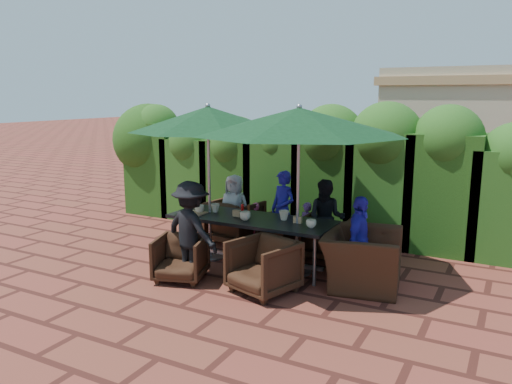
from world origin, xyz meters
The scene contains 31 objects.
ground centered at (0.00, 0.00, 0.00)m, with size 80.00×80.00×0.00m, color maroon.
dining_table centered at (0.03, 0.12, 0.68)m, with size 2.55×0.90×0.75m.
umbrella_left centered at (-0.72, 0.13, 2.21)m, with size 2.44×2.44×2.46m.
umbrella_right centered at (0.79, 0.14, 2.21)m, with size 3.02×3.02×2.46m.
chair_far_left centered at (-0.80, 1.04, 0.42)m, with size 0.82×0.76×0.84m, color black.
chair_far_mid centered at (0.14, 1.07, 0.34)m, with size 0.67×0.62×0.69m, color black.
chair_far_right centered at (0.96, 1.01, 0.39)m, with size 0.75×0.70×0.77m, color black.
chair_near_left centered at (-0.55, -0.90, 0.35)m, with size 0.67×0.63×0.69m, color black.
chair_near_right centered at (0.69, -0.76, 0.39)m, with size 0.76×0.72×0.79m, color black.
chair_end_right centered at (1.77, 0.11, 0.50)m, with size 1.15×0.75×1.01m, color black.
adult_far_left centered at (-0.83, 1.08, 0.60)m, with size 0.60×0.35×1.21m, color silver.
adult_far_mid centered at (0.08, 1.16, 0.67)m, with size 0.48×0.39×1.33m, color #261FAC.
adult_far_right centered at (0.90, 1.07, 0.63)m, with size 0.60×0.37×1.26m, color black.
adult_near_left centered at (-0.45, -0.76, 0.70)m, with size 0.90×0.41×1.40m, color black.
adult_end_right centered at (1.71, 0.11, 0.62)m, with size 0.73×0.36×1.24m, color #261FAC.
child_left centered at (-0.42, 1.09, 0.37)m, with size 0.27×0.22×0.75m, color #F25590.
child_right centered at (0.52, 1.15, 0.42)m, with size 0.30×0.24×0.83m, color #8F51B0.
pedestrian_a centered at (1.37, 4.21, 0.89)m, with size 1.66×0.59×1.78m, color green.
pedestrian_b centered at (2.69, 4.32, 0.77)m, with size 0.74×0.45×1.54m, color #F25590.
pedestrian_c centered at (3.10, 4.27, 0.92)m, with size 1.17×0.54×1.83m, color #94959C.
cup_a centered at (-0.84, 0.02, 0.81)m, with size 0.16×0.16×0.12m, color beige.
cup_b centered at (-0.64, 0.17, 0.82)m, with size 0.14×0.14×0.13m, color beige.
cup_c centered at (0.03, -0.06, 0.82)m, with size 0.17×0.17×0.13m, color beige.
cup_d centered at (0.53, 0.22, 0.82)m, with size 0.15×0.15×0.14m, color beige.
cup_e centered at (1.05, 0.00, 0.81)m, with size 0.15×0.15×0.12m, color beige.
ketchup_bottle centered at (-0.17, 0.21, 0.83)m, with size 0.04×0.04×0.17m, color #B20C0A.
sauce_bottle centered at (-0.07, 0.23, 0.83)m, with size 0.04×0.04×0.17m, color #4C230C.
serving_tray centered at (-0.88, -0.05, 0.76)m, with size 0.35×0.25×0.02m, color #A4754F.
number_block_left centered at (-0.20, 0.08, 0.80)m, with size 0.12×0.06×0.10m, color tan.
number_block_right centered at (0.78, 0.15, 0.80)m, with size 0.12×0.06×0.10m, color tan.
hedge_wall centered at (-0.09, 2.32, 1.33)m, with size 9.10×1.60×2.48m.
Camera 1 is at (3.55, -6.34, 2.58)m, focal length 35.00 mm.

